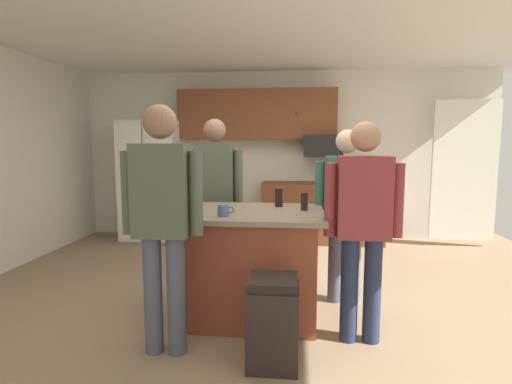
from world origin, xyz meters
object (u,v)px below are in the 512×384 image
(kitchen_island, at_px, (253,263))
(person_guest_by_door, at_px, (215,191))
(person_elder_center, at_px, (162,213))
(person_guest_right, at_px, (363,218))
(mug_blue_stoneware, at_px, (223,210))
(microwave_over_range, at_px, (323,146))
(tumbler_amber, at_px, (304,202))
(person_guest_left, at_px, (346,205))
(trash_bin, at_px, (273,322))
(refrigerator, at_px, (153,181))
(glass_stout_tall, at_px, (279,198))

(kitchen_island, distance_m, person_guest_by_door, 1.01)
(person_elder_center, height_order, person_guest_right, person_elder_center)
(person_guest_by_door, distance_m, mug_blue_stoneware, 1.02)
(kitchen_island, bearing_deg, microwave_over_range, 74.78)
(person_elder_center, height_order, tumbler_amber, person_elder_center)
(mug_blue_stoneware, bearing_deg, person_guest_by_door, 104.96)
(kitchen_island, xyz_separation_m, person_guest_right, (0.86, -0.36, 0.48))
(tumbler_amber, xyz_separation_m, mug_blue_stoneware, (-0.63, -0.35, -0.03))
(person_guest_left, height_order, trash_bin, person_guest_left)
(refrigerator, bearing_deg, person_guest_right, -48.16)
(refrigerator, xyz_separation_m, mug_blue_stoneware, (1.65, -2.93, 0.06))
(mug_blue_stoneware, xyz_separation_m, trash_bin, (0.42, -0.48, -0.67))
(person_guest_left, bearing_deg, microwave_over_range, -114.82)
(microwave_over_range, distance_m, glass_stout_tall, 2.62)
(kitchen_island, distance_m, mug_blue_stoneware, 0.60)
(microwave_over_range, height_order, person_guest_by_door, person_guest_by_door)
(tumbler_amber, distance_m, mug_blue_stoneware, 0.72)
(microwave_over_range, distance_m, person_guest_by_door, 2.43)
(person_guest_right, bearing_deg, person_elder_center, 35.14)
(person_guest_left, height_order, glass_stout_tall, person_guest_left)
(person_guest_left, distance_m, person_guest_by_door, 1.33)
(person_elder_center, xyz_separation_m, mug_blue_stoneware, (0.35, 0.40, -0.05))
(refrigerator, xyz_separation_m, person_guest_by_door, (1.38, -1.94, 0.09))
(mug_blue_stoneware, height_order, trash_bin, mug_blue_stoneware)
(tumbler_amber, bearing_deg, person_guest_left, 40.55)
(person_elder_center, height_order, mug_blue_stoneware, person_elder_center)
(refrigerator, height_order, trash_bin, refrigerator)
(person_guest_left, height_order, mug_blue_stoneware, person_guest_left)
(person_elder_center, bearing_deg, microwave_over_range, 18.74)
(person_guest_by_door, bearing_deg, person_elder_center, -36.45)
(kitchen_island, distance_m, trash_bin, 0.80)
(refrigerator, bearing_deg, glass_stout_tall, -49.47)
(refrigerator, relative_size, person_guest_left, 1.13)
(trash_bin, bearing_deg, refrigerator, 121.17)
(refrigerator, xyz_separation_m, person_elder_center, (1.29, -3.33, 0.10))
(kitchen_island, height_order, person_guest_by_door, person_guest_by_door)
(person_guest_by_door, relative_size, mug_blue_stoneware, 13.00)
(microwave_over_range, xyz_separation_m, person_elder_center, (-1.31, -3.45, -0.43))
(person_guest_by_door, height_order, person_elder_center, person_elder_center)
(tumbler_amber, bearing_deg, refrigerator, 131.44)
(mug_blue_stoneware, bearing_deg, kitchen_island, 53.71)
(person_guest_left, distance_m, person_elder_center, 1.75)
(refrigerator, relative_size, kitchen_island, 1.53)
(refrigerator, height_order, microwave_over_range, refrigerator)
(person_guest_left, xyz_separation_m, person_guest_right, (0.03, -0.77, 0.02))
(person_guest_left, distance_m, person_guest_right, 0.77)
(kitchen_island, bearing_deg, person_guest_by_door, 122.74)
(kitchen_island, relative_size, person_guest_right, 0.73)
(tumbler_amber, bearing_deg, glass_stout_tall, 141.61)
(person_guest_by_door, xyz_separation_m, person_guest_right, (1.32, -1.08, -0.06))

